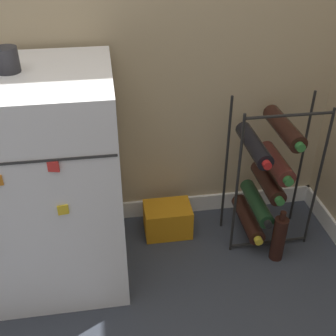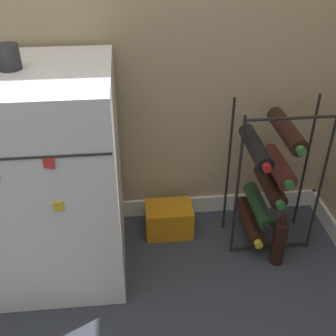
% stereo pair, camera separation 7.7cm
% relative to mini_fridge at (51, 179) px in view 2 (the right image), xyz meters
% --- Properties ---
extents(ground_plane, '(14.00, 14.00, 0.00)m').
position_rel_mini_fridge_xyz_m(ground_plane, '(0.27, -0.33, -0.44)').
color(ground_plane, '#333842').
extents(mini_fridge, '(0.53, 0.57, 0.89)m').
position_rel_mini_fridge_xyz_m(mini_fridge, '(0.00, 0.00, 0.00)').
color(mini_fridge, white).
rests_on(mini_fridge, ground_plane).
extents(wine_rack, '(0.37, 0.33, 0.69)m').
position_rel_mini_fridge_xyz_m(wine_rack, '(0.90, 0.06, -0.09)').
color(wine_rack, black).
rests_on(wine_rack, ground_plane).
extents(soda_box, '(0.22, 0.16, 0.15)m').
position_rel_mini_fridge_xyz_m(soda_box, '(0.48, 0.15, -0.37)').
color(soda_box, orange).
rests_on(soda_box, ground_plane).
extents(fridge_top_cup, '(0.08, 0.08, 0.08)m').
position_rel_mini_fridge_xyz_m(fridge_top_cup, '(-0.07, 0.02, 0.48)').
color(fridge_top_cup, '#28282D').
rests_on(fridge_top_cup, mini_fridge).
extents(loose_bottle_floor, '(0.06, 0.06, 0.26)m').
position_rel_mini_fridge_xyz_m(loose_bottle_floor, '(0.94, -0.10, -0.33)').
color(loose_bottle_floor, black).
rests_on(loose_bottle_floor, ground_plane).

